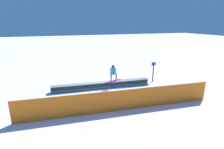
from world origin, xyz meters
The scene contains 5 objects.
ground_plane centered at (0.00, 0.00, 0.00)m, with size 120.00×120.00×0.00m, color white.
grind_box centered at (0.00, 0.00, 0.23)m, with size 7.77×1.09×0.52m.
snowboarder centered at (-0.92, 0.09, 1.23)m, with size 1.49×0.79×1.34m.
safety_fence centered at (0.00, 3.97, 0.64)m, with size 11.80×0.06×1.29m, color orange.
trail_marker centered at (-4.71, -0.09, 0.95)m, with size 0.40×0.10×1.76m.
Camera 1 is at (3.70, 12.92, 5.07)m, focal length 28.70 mm.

